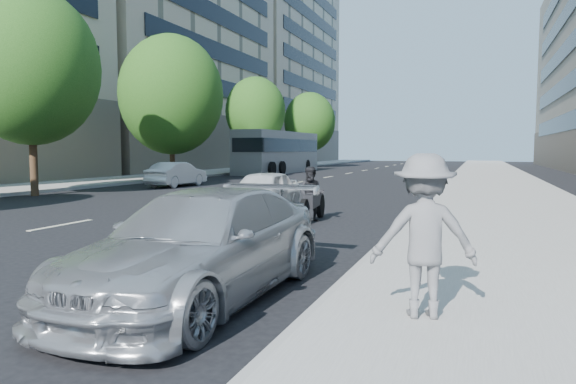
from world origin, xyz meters
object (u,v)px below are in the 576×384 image
at_px(jogger, 424,236).
at_px(bus, 279,153).
at_px(white_sedan_near, 263,191).
at_px(white_sedan_mid, 177,174).
at_px(motorcycle, 312,197).
at_px(parked_sedan, 202,245).

distance_m(jogger, bus, 36.54).
xyz_separation_m(white_sedan_near, white_sedan_mid, (-8.29, 8.30, -0.00)).
xyz_separation_m(jogger, white_sedan_near, (-5.56, 8.82, -0.37)).
relative_size(white_sedan_mid, motorcycle, 1.83).
bearing_deg(bus, white_sedan_mid, -85.51).
xyz_separation_m(white_sedan_near, bus, (-9.12, 24.64, 1.02)).
distance_m(parked_sedan, white_sedan_near, 9.04).
bearing_deg(bus, parked_sedan, -68.61).
xyz_separation_m(jogger, white_sedan_mid, (-13.85, 17.12, -0.37)).
bearing_deg(parked_sedan, jogger, -3.75).
bearing_deg(jogger, white_sedan_mid, -65.45).
relative_size(parked_sedan, bus, 0.38).
xyz_separation_m(parked_sedan, white_sedan_mid, (-11.13, 16.88, -0.06)).
height_order(jogger, white_sedan_mid, jogger).
xyz_separation_m(jogger, bus, (-14.68, 33.46, 0.65)).
xyz_separation_m(jogger, motorcycle, (-3.53, 7.34, -0.35)).
height_order(jogger, white_sedan_near, jogger).
bearing_deg(white_sedan_mid, motorcycle, 138.05).
relative_size(parked_sedan, white_sedan_near, 1.28).
distance_m(jogger, white_sedan_near, 10.43).
xyz_separation_m(white_sedan_mid, bus, (-0.83, 16.34, 1.02)).
bearing_deg(bus, jogger, -64.73).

